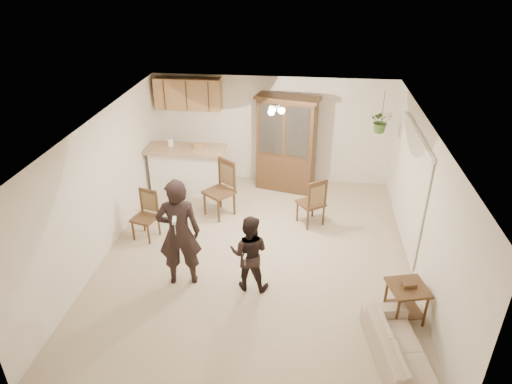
# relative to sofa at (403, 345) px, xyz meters

# --- Properties ---
(floor) EXTENTS (6.50, 6.50, 0.00)m
(floor) POSITION_rel_sofa_xyz_m (-2.19, 2.23, -0.37)
(floor) COLOR #C0B491
(floor) RESTS_ON ground
(ceiling) EXTENTS (5.50, 6.50, 0.02)m
(ceiling) POSITION_rel_sofa_xyz_m (-2.19, 2.23, 2.13)
(ceiling) COLOR white
(ceiling) RESTS_ON wall_back
(wall_back) EXTENTS (5.50, 0.02, 2.50)m
(wall_back) POSITION_rel_sofa_xyz_m (-2.19, 5.48, 0.88)
(wall_back) COLOR white
(wall_back) RESTS_ON ground
(wall_front) EXTENTS (5.50, 0.02, 2.50)m
(wall_front) POSITION_rel_sofa_xyz_m (-2.19, -1.02, 0.88)
(wall_front) COLOR white
(wall_front) RESTS_ON ground
(wall_left) EXTENTS (0.02, 6.50, 2.50)m
(wall_left) POSITION_rel_sofa_xyz_m (-4.94, 2.23, 0.88)
(wall_left) COLOR white
(wall_left) RESTS_ON ground
(wall_right) EXTENTS (0.02, 6.50, 2.50)m
(wall_right) POSITION_rel_sofa_xyz_m (0.56, 2.23, 0.88)
(wall_right) COLOR white
(wall_right) RESTS_ON ground
(breakfast_bar) EXTENTS (1.60, 0.55, 1.00)m
(breakfast_bar) POSITION_rel_sofa_xyz_m (-4.04, 4.58, 0.13)
(breakfast_bar) COLOR white
(breakfast_bar) RESTS_ON floor
(bar_top) EXTENTS (1.75, 0.70, 0.08)m
(bar_top) POSITION_rel_sofa_xyz_m (-4.04, 4.58, 0.68)
(bar_top) COLOR tan
(bar_top) RESTS_ON breakfast_bar
(upper_cabinets) EXTENTS (1.50, 0.34, 0.70)m
(upper_cabinets) POSITION_rel_sofa_xyz_m (-4.09, 5.30, 1.73)
(upper_cabinets) COLOR olive
(upper_cabinets) RESTS_ON wall_back
(vertical_blinds) EXTENTS (0.06, 2.30, 2.10)m
(vertical_blinds) POSITION_rel_sofa_xyz_m (0.52, 3.13, 0.73)
(vertical_blinds) COLOR white
(vertical_blinds) RESTS_ON wall_right
(ceiling_fixture) EXTENTS (0.36, 0.36, 0.20)m
(ceiling_fixture) POSITION_rel_sofa_xyz_m (-1.99, 3.43, 2.03)
(ceiling_fixture) COLOR #FFE6BF
(ceiling_fixture) RESTS_ON ceiling
(hanging_plant) EXTENTS (0.43, 0.37, 0.48)m
(hanging_plant) POSITION_rel_sofa_xyz_m (0.11, 4.63, 1.48)
(hanging_plant) COLOR #2D4F1F
(hanging_plant) RESTS_ON ceiling
(plant_cord) EXTENTS (0.01, 0.01, 0.65)m
(plant_cord) POSITION_rel_sofa_xyz_m (0.11, 4.63, 1.81)
(plant_cord) COLOR black
(plant_cord) RESTS_ON ceiling
(sofa) EXTENTS (1.05, 1.97, 0.73)m
(sofa) POSITION_rel_sofa_xyz_m (0.00, 0.00, 0.00)
(sofa) COLOR beige
(sofa) RESTS_ON floor
(adult) EXTENTS (0.73, 0.56, 1.80)m
(adult) POSITION_rel_sofa_xyz_m (-3.35, 1.40, 0.53)
(adult) COLOR black
(adult) RESTS_ON floor
(child) EXTENTS (0.69, 0.56, 1.35)m
(child) POSITION_rel_sofa_xyz_m (-2.22, 1.39, 0.31)
(child) COLOR black
(child) RESTS_ON floor
(china_hutch) EXTENTS (1.47, 0.84, 2.19)m
(china_hutch) POSITION_rel_sofa_xyz_m (-1.84, 5.03, 0.71)
(china_hutch) COLOR #322012
(china_hutch) RESTS_ON floor
(side_table) EXTENTS (0.66, 0.66, 0.66)m
(side_table) POSITION_rel_sofa_xyz_m (0.20, 0.93, -0.06)
(side_table) COLOR #322012
(side_table) RESTS_ON floor
(chair_bar) EXTENTS (0.53, 0.53, 0.96)m
(chair_bar) POSITION_rel_sofa_xyz_m (-4.38, 2.61, -0.09)
(chair_bar) COLOR #322012
(chair_bar) RESTS_ON floor
(chair_hutch_left) EXTENTS (0.74, 0.74, 1.20)m
(chair_hutch_left) POSITION_rel_sofa_xyz_m (-3.13, 3.63, -0.03)
(chair_hutch_left) COLOR #322012
(chair_hutch_left) RESTS_ON floor
(chair_hutch_right) EXTENTS (0.64, 0.64, 1.04)m
(chair_hutch_right) POSITION_rel_sofa_xyz_m (-1.24, 3.50, -0.07)
(chair_hutch_right) COLOR #322012
(chair_hutch_right) RESTS_ON floor
(controller_adult) EXTENTS (0.08, 0.17, 0.05)m
(controller_adult) POSITION_rel_sofa_xyz_m (-3.26, 0.96, 1.10)
(controller_adult) COLOR white
(controller_adult) RESTS_ON adult
(controller_child) EXTENTS (0.04, 0.12, 0.04)m
(controller_child) POSITION_rel_sofa_xyz_m (-2.24, 1.08, 0.45)
(controller_child) COLOR white
(controller_child) RESTS_ON child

